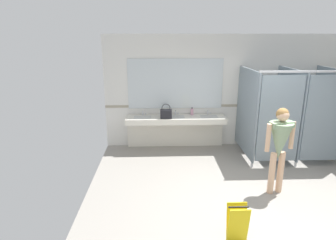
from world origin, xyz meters
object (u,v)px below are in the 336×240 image
(person_standing, at_px, (280,141))
(paper_cup, at_px, (166,116))
(wet_floor_sign, at_px, (237,224))
(soap_dispenser, at_px, (192,112))
(handbag, at_px, (166,113))

(person_standing, bearing_deg, paper_cup, 132.81)
(paper_cup, xyz_separation_m, wet_floor_sign, (0.87, -3.36, -0.60))
(soap_dispenser, xyz_separation_m, wet_floor_sign, (0.21, -3.60, -0.64))
(handbag, distance_m, paper_cup, 0.09)
(handbag, distance_m, wet_floor_sign, 3.49)
(handbag, height_order, paper_cup, handbag)
(soap_dispenser, bearing_deg, handbag, -156.26)
(soap_dispenser, distance_m, paper_cup, 0.70)
(person_standing, bearing_deg, soap_dispenser, 118.57)
(handbag, bearing_deg, person_standing, -46.47)
(person_standing, relative_size, handbag, 4.46)
(paper_cup, bearing_deg, soap_dispenser, 19.93)
(paper_cup, bearing_deg, wet_floor_sign, -75.45)
(soap_dispenser, bearing_deg, person_standing, -61.43)
(handbag, distance_m, soap_dispenser, 0.72)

